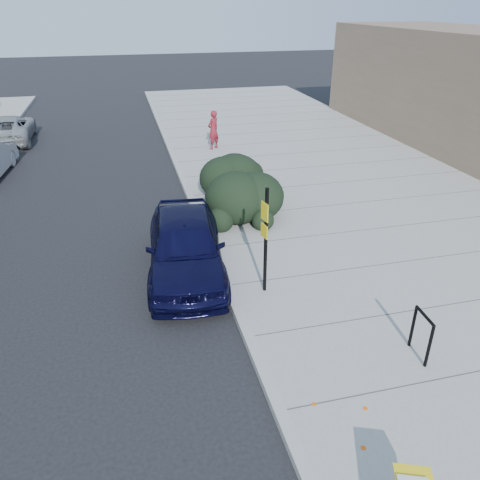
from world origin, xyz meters
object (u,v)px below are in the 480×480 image
object	(u,v)px
sign_post	(265,235)
sedan_navy	(185,245)
bike_rack	(422,331)
suv_silver	(9,129)
pedestrian	(213,130)

from	to	relation	value
sign_post	sedan_navy	world-z (taller)	sign_post
bike_rack	sign_post	xyz separation A→B (m)	(-2.21, 2.92, 0.89)
bike_rack	sedan_navy	xyz separation A→B (m)	(-3.83, 4.42, 0.07)
sign_post	suv_silver	world-z (taller)	sign_post
suv_silver	pedestrian	distance (m)	10.36
bike_rack	pedestrian	size ratio (longest dim) A/B	0.55
sign_post	bike_rack	bearing A→B (deg)	-64.80
bike_rack	suv_silver	xyz separation A→B (m)	(-10.50, 19.13, -0.08)
bike_rack	pedestrian	distance (m)	14.99
sign_post	pedestrian	size ratio (longest dim) A/B	1.48
bike_rack	pedestrian	bearing A→B (deg)	97.67
sign_post	sedan_navy	distance (m)	2.35
sign_post	pedestrian	distance (m)	12.11
bike_rack	sedan_navy	world-z (taller)	sedan_navy
sign_post	pedestrian	xyz separation A→B (m)	(1.19, 12.03, -0.60)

